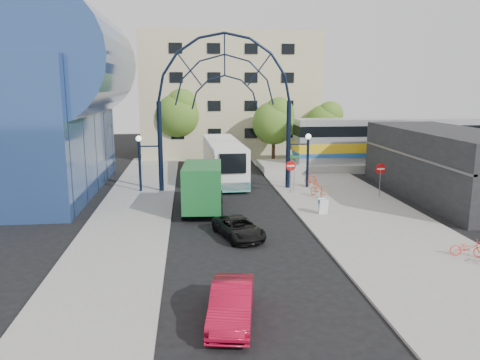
{
  "coord_description": "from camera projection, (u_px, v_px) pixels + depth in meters",
  "views": [
    {
      "loc": [
        -2.78,
        -22.08,
        8.16
      ],
      "look_at": [
        0.29,
        6.0,
        2.44
      ],
      "focal_mm": 35.0,
      "sensor_mm": 36.0,
      "label": 1
    }
  ],
  "objects": [
    {
      "name": "transit_hall",
      "position": [
        21.0,
        105.0,
        35.08
      ],
      "size": [
        16.5,
        18.0,
        14.5
      ],
      "color": "navy",
      "rests_on": "ground"
    },
    {
      "name": "train_platform",
      "position": [
        418.0,
        164.0,
        46.91
      ],
      "size": [
        32.0,
        5.0,
        0.8
      ],
      "primitive_type": "cube",
      "color": "gray",
      "rests_on": "ground"
    },
    {
      "name": "sidewalk_east",
      "position": [
        371.0,
        222.0,
        28.16
      ],
      "size": [
        8.0,
        56.0,
        0.12
      ],
      "primitive_type": "cube",
      "color": "gray",
      "rests_on": "ground"
    },
    {
      "name": "tree_north_b",
      "position": [
        179.0,
        112.0,
        51.12
      ],
      "size": [
        5.12,
        5.12,
        8.0
      ],
      "color": "#382314",
      "rests_on": "ground"
    },
    {
      "name": "gateway_arch",
      "position": [
        225.0,
        80.0,
        35.37
      ],
      "size": [
        13.64,
        0.44,
        12.1
      ],
      "color": "black",
      "rests_on": "ground"
    },
    {
      "name": "sandwich_board",
      "position": [
        323.0,
        204.0,
        29.7
      ],
      "size": [
        0.55,
        0.61,
        0.99
      ],
      "color": "white",
      "rests_on": "sidewalk_east"
    },
    {
      "name": "black_suv",
      "position": [
        239.0,
        228.0,
        25.42
      ],
      "size": [
        2.97,
        4.41,
        1.12
      ],
      "primitive_type": "imported",
      "rotation": [
        0.0,
        0.0,
        0.3
      ],
      "color": "black",
      "rests_on": "ground"
    },
    {
      "name": "plaza_west",
      "position": [
        130.0,
        220.0,
        28.57
      ],
      "size": [
        5.0,
        50.0,
        0.12
      ],
      "primitive_type": "cube",
      "color": "gray",
      "rests_on": "ground"
    },
    {
      "name": "bike_far_a",
      "position": [
        468.0,
        248.0,
        22.32
      ],
      "size": [
        1.67,
        1.03,
        0.83
      ],
      "primitive_type": "imported",
      "rotation": [
        0.0,
        0.0,
        1.24
      ],
      "color": "#FA3F32",
      "rests_on": "sidewalk_east"
    },
    {
      "name": "apartment_block",
      "position": [
        228.0,
        95.0,
        56.32
      ],
      "size": [
        20.0,
        12.1,
        14.0
      ],
      "color": "#C7B68A",
      "rests_on": "ground"
    },
    {
      "name": "bike_near_b",
      "position": [
        312.0,
        180.0,
        37.68
      ],
      "size": [
        1.22,
        1.85,
        1.08
      ],
      "primitive_type": "imported",
      "rotation": [
        0.0,
        0.0,
        0.43
      ],
      "color": "#F54D31",
      "rests_on": "sidewalk_east"
    },
    {
      "name": "ground",
      "position": [
        247.0,
        251.0,
        23.42
      ],
      "size": [
        120.0,
        120.0,
        0.0
      ],
      "primitive_type": "plane",
      "color": "black",
      "rests_on": "ground"
    },
    {
      "name": "stop_sign",
      "position": [
        291.0,
        169.0,
        35.23
      ],
      "size": [
        0.8,
        0.07,
        2.5
      ],
      "color": "slate",
      "rests_on": "sidewalk_east"
    },
    {
      "name": "street_name_sign",
      "position": [
        294.0,
        166.0,
        35.83
      ],
      "size": [
        0.7,
        0.7,
        2.8
      ],
      "color": "slate",
      "rests_on": "sidewalk_east"
    },
    {
      "name": "do_not_enter_sign",
      "position": [
        380.0,
        172.0,
        33.94
      ],
      "size": [
        0.76,
        0.07,
        2.48
      ],
      "color": "slate",
      "rests_on": "sidewalk_east"
    },
    {
      "name": "red_sedan",
      "position": [
        232.0,
        303.0,
        16.35
      ],
      "size": [
        2.08,
        4.29,
        1.36
      ],
      "primitive_type": "imported",
      "rotation": [
        0.0,
        0.0,
        -0.16
      ],
      "color": "maroon",
      "rests_on": "ground"
    },
    {
      "name": "city_bus",
      "position": [
        224.0,
        159.0,
        41.04
      ],
      "size": [
        3.31,
        12.51,
        3.41
      ],
      "rotation": [
        0.0,
        0.0,
        0.04
      ],
      "color": "white",
      "rests_on": "ground"
    },
    {
      "name": "bike_near_a",
      "position": [
        318.0,
        190.0,
        34.21
      ],
      "size": [
        1.24,
        2.0,
        0.99
      ],
      "primitive_type": "imported",
      "rotation": [
        0.0,
        0.0,
        0.33
      ],
      "color": "orange",
      "rests_on": "sidewalk_east"
    },
    {
      "name": "green_truck",
      "position": [
        203.0,
        187.0,
        30.67
      ],
      "size": [
        2.85,
        6.6,
        3.26
      ],
      "rotation": [
        0.0,
        0.0,
        -0.07
      ],
      "color": "black",
      "rests_on": "ground"
    },
    {
      "name": "train_car",
      "position": [
        420.0,
        139.0,
        46.41
      ],
      "size": [
        25.1,
        3.05,
        4.2
      ],
      "color": "#B7B7BC",
      "rests_on": "train_platform"
    },
    {
      "name": "commercial_block_east",
      "position": [
        446.0,
        164.0,
        34.37
      ],
      "size": [
        6.0,
        16.0,
        5.0
      ],
      "primitive_type": "cube",
      "color": "black",
      "rests_on": "ground"
    },
    {
      "name": "tree_north_c",
      "position": [
        326.0,
        122.0,
        51.07
      ],
      "size": [
        4.16,
        4.16,
        6.5
      ],
      "color": "#382314",
      "rests_on": "ground"
    },
    {
      "name": "tree_north_a",
      "position": [
        275.0,
        120.0,
        48.42
      ],
      "size": [
        4.48,
        4.48,
        7.0
      ],
      "color": "#382314",
      "rests_on": "ground"
    }
  ]
}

